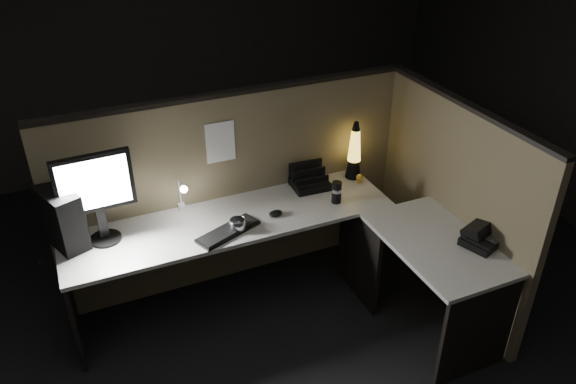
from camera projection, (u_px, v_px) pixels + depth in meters
name	position (u px, v px, depth m)	size (l,w,h in m)	color
floor	(286.00, 347.00, 3.84)	(6.00, 6.00, 0.00)	black
room_shell	(285.00, 131.00, 3.01)	(6.00, 6.00, 6.00)	silver
partition_back	(236.00, 190.00, 4.19)	(2.66, 0.06, 1.50)	brown
partition_right	(451.00, 206.00, 4.00)	(0.06, 1.66, 1.50)	brown
desk	(295.00, 252.00, 3.81)	(2.60, 1.60, 0.73)	beige
pc_tower	(61.00, 217.00, 3.55)	(0.17, 0.37, 0.39)	black
monitor	(96.00, 190.00, 3.50)	(0.48, 0.21, 0.62)	black
keyboard	(228.00, 232.00, 3.74)	(0.45, 0.15, 0.02)	black
mouse	(276.00, 214.00, 3.91)	(0.10, 0.07, 0.04)	black
clip_lamp	(182.00, 195.00, 3.88)	(0.05, 0.20, 0.26)	white
organizer	(309.00, 181.00, 4.25)	(0.28, 0.25, 0.20)	black
lava_lamp	(354.00, 155.00, 4.31)	(0.12, 0.12, 0.47)	black
travel_mug	(337.00, 192.00, 4.04)	(0.07, 0.07, 0.17)	black
steel_mug	(238.00, 225.00, 3.74)	(0.12, 0.12, 0.09)	silver
figurine	(359.00, 177.00, 4.31)	(0.05, 0.05, 0.05)	yellow
pinned_paper	(220.00, 142.00, 3.91)	(0.21, 0.00, 0.30)	white
desk_phone	(480.00, 236.00, 3.62)	(0.30, 0.29, 0.14)	black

